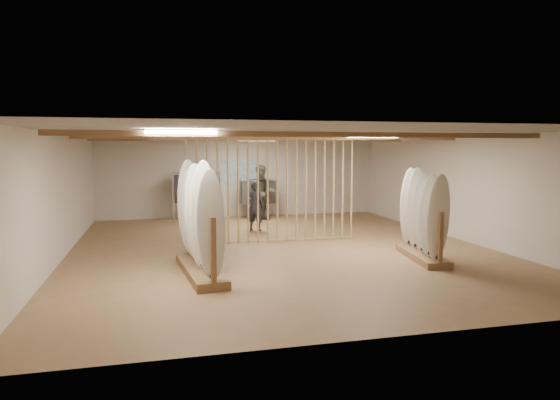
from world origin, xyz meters
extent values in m
plane|color=#916A46|center=(0.00, 0.00, 0.00)|extent=(12.00, 12.00, 0.00)
plane|color=gray|center=(0.00, 0.00, 2.80)|extent=(12.00, 12.00, 0.00)
plane|color=beige|center=(0.00, 6.00, 1.40)|extent=(12.00, 0.00, 12.00)
plane|color=beige|center=(0.00, -6.00, 1.40)|extent=(12.00, 0.00, 12.00)
plane|color=beige|center=(-5.00, 0.00, 1.40)|extent=(0.00, 12.00, 12.00)
plane|color=beige|center=(5.00, 0.00, 1.40)|extent=(0.00, 12.00, 12.00)
cube|color=brown|center=(0.00, 0.00, 2.72)|extent=(9.50, 6.12, 0.10)
cube|color=white|center=(0.00, 0.00, 2.74)|extent=(1.20, 0.35, 0.06)
cylinder|color=tan|center=(-2.20, 0.80, 1.40)|extent=(0.05, 0.05, 2.78)
cylinder|color=tan|center=(-1.94, 0.80, 1.40)|extent=(0.05, 0.05, 2.78)
cylinder|color=tan|center=(-1.68, 0.80, 1.40)|extent=(0.05, 0.05, 2.78)
cylinder|color=tan|center=(-1.42, 0.80, 1.40)|extent=(0.05, 0.05, 2.78)
cylinder|color=tan|center=(-1.16, 0.80, 1.40)|extent=(0.05, 0.05, 2.78)
cylinder|color=tan|center=(-0.91, 0.80, 1.40)|extent=(0.05, 0.05, 2.78)
cylinder|color=tan|center=(-0.65, 0.80, 1.40)|extent=(0.05, 0.05, 2.78)
cylinder|color=tan|center=(-0.39, 0.80, 1.40)|extent=(0.05, 0.05, 2.78)
cylinder|color=tan|center=(-0.13, 0.80, 1.40)|extent=(0.05, 0.05, 2.78)
cylinder|color=tan|center=(0.13, 0.80, 1.40)|extent=(0.05, 0.05, 2.78)
cylinder|color=tan|center=(0.39, 0.80, 1.40)|extent=(0.05, 0.05, 2.78)
cylinder|color=tan|center=(0.65, 0.80, 1.40)|extent=(0.05, 0.05, 2.78)
cylinder|color=tan|center=(0.91, 0.80, 1.40)|extent=(0.05, 0.05, 2.78)
cylinder|color=tan|center=(1.16, 0.80, 1.40)|extent=(0.05, 0.05, 2.78)
cylinder|color=tan|center=(1.42, 0.80, 1.40)|extent=(0.05, 0.05, 2.78)
cylinder|color=tan|center=(1.68, 0.80, 1.40)|extent=(0.05, 0.05, 2.78)
cylinder|color=tan|center=(1.94, 0.80, 1.40)|extent=(0.05, 0.05, 2.78)
cylinder|color=tan|center=(2.20, 0.80, 1.40)|extent=(0.05, 0.05, 2.78)
cube|color=#3678BE|center=(0.00, 5.98, 1.60)|extent=(1.40, 0.03, 0.90)
cube|color=brown|center=(-2.14, -2.08, 0.08)|extent=(0.84, 2.73, 0.16)
cylinder|color=black|center=(-2.14, -2.08, 1.08)|extent=(0.26, 2.62, 0.01)
ellipsoid|color=white|center=(-2.03, -3.22, 1.16)|extent=(0.52, 0.11, 2.00)
ellipsoid|color=white|center=(-2.07, -2.77, 1.16)|extent=(0.52, 0.11, 2.00)
ellipsoid|color=silver|center=(-2.12, -2.31, 1.16)|extent=(0.52, 0.11, 2.00)
ellipsoid|color=white|center=(-2.16, -1.86, 1.16)|extent=(0.52, 0.11, 2.00)
ellipsoid|color=silver|center=(-2.20, -1.40, 1.16)|extent=(0.52, 0.11, 2.00)
ellipsoid|color=white|center=(-2.25, -0.95, 1.16)|extent=(0.52, 0.11, 2.00)
cube|color=brown|center=(2.78, -1.94, 0.07)|extent=(0.86, 2.13, 0.15)
cylinder|color=black|center=(2.78, -1.94, 0.99)|extent=(0.32, 2.00, 0.01)
ellipsoid|color=silver|center=(2.66, -2.77, 1.06)|extent=(0.48, 0.13, 1.83)
ellipsoid|color=white|center=(2.72, -2.35, 1.06)|extent=(0.48, 0.13, 1.83)
ellipsoid|color=white|center=(2.78, -1.94, 1.06)|extent=(0.48, 0.13, 1.83)
ellipsoid|color=white|center=(2.85, -1.53, 1.06)|extent=(0.48, 0.13, 1.83)
ellipsoid|color=silver|center=(2.91, -1.11, 1.06)|extent=(0.48, 0.13, 1.83)
cylinder|color=silver|center=(-1.60, 5.40, 1.61)|extent=(1.54, 0.25, 0.03)
cube|color=black|center=(-1.60, 5.40, 1.08)|extent=(1.48, 0.59, 0.94)
cylinder|color=silver|center=(-1.60, 5.40, 0.83)|extent=(0.03, 0.03, 1.66)
cylinder|color=silver|center=(0.52, 5.26, 1.37)|extent=(1.32, 0.14, 0.03)
cube|color=black|center=(0.52, 5.26, 0.92)|extent=(1.26, 0.44, 0.80)
cylinder|color=silver|center=(0.52, 5.26, 0.71)|extent=(0.03, 0.03, 1.42)
imported|color=#282930|center=(-0.09, 2.71, 0.85)|extent=(0.75, 0.68, 1.70)
imported|color=#36352A|center=(0.56, 4.75, 1.07)|extent=(1.07, 0.85, 2.14)
camera|label=1|loc=(-2.94, -11.78, 2.48)|focal=32.00mm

